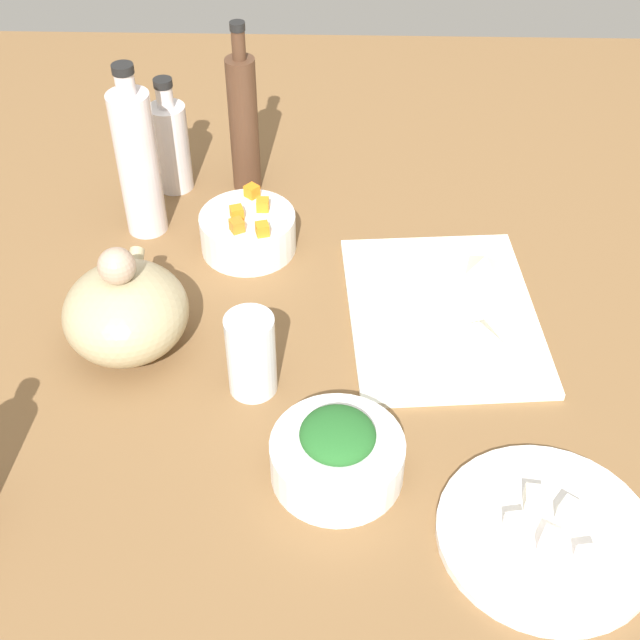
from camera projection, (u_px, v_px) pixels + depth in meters
The scene contains 24 objects.
tabletop at pixel (320, 356), 116.34cm from camera, with size 190.00×190.00×3.00cm, color brown.
cutting_board at pixel (442, 313), 119.69cm from camera, with size 32.88×25.18×1.00cm, color white.
plate_tofu at pixel (546, 534), 93.46cm from camera, with size 23.46×23.46×1.20cm, color white.
bowl_greens at pixel (337, 459), 98.44cm from camera, with size 15.16×15.16×5.24cm, color white.
bowl_carrots at pixel (248, 232), 129.25cm from camera, with size 14.08×14.08×5.82cm, color white.
teapot at pixel (127, 308), 112.16cm from camera, with size 18.24×16.02×15.67cm.
bottle_0 at pixel (171, 144), 138.09cm from camera, with size 5.82×5.82×18.98cm.
bottle_1 at pixel (138, 162), 126.97cm from camera, with size 6.08×6.08×26.90cm.
bottle_2 at pixel (244, 122), 135.46cm from camera, with size 4.53×4.53×27.74cm.
drinking_glass_0 at pixel (251, 355), 106.32cm from camera, with size 6.07×6.07×11.41cm, color white.
carrot_cube_0 at pixel (263, 205), 127.84cm from camera, with size 1.80×1.80×1.80cm, color orange.
carrot_cube_1 at pixel (237, 226), 124.05cm from camera, with size 1.80×1.80×1.80cm, color orange.
carrot_cube_2 at pixel (252, 191), 130.40cm from camera, with size 1.80×1.80×1.80cm, color orange.
carrot_cube_3 at pixel (237, 213), 126.38cm from camera, with size 1.80×1.80×1.80cm, color orange.
carrot_cube_4 at pixel (262, 229), 123.43cm from camera, with size 1.80×1.80×1.80cm, color orange.
chopped_greens_mound at pixel (338, 435), 95.64cm from camera, with size 8.60×8.42×3.05cm, color #236026.
tofu_cube_0 at pixel (589, 559), 89.29cm from camera, with size 2.20×2.20×2.20cm, color white.
tofu_cube_1 at pixel (517, 526), 92.25cm from camera, with size 2.20×2.20×2.20cm, color white.
tofu_cube_2 at pixel (570, 511), 93.58cm from camera, with size 2.20×2.20×2.20cm, color silver.
tofu_cube_3 at pixel (552, 542), 90.78cm from camera, with size 2.20×2.20×2.20cm, color white.
tofu_cube_4 at pixel (535, 498), 94.85cm from camera, with size 2.20×2.20×2.20cm, color silver.
dumpling_0 at pixel (478, 329), 114.49cm from camera, with size 5.71×5.44×2.80cm, color beige.
dumpling_1 at pixel (398, 286), 121.25cm from camera, with size 5.91×5.75×2.47cm, color beige.
dumpling_2 at pixel (485, 263), 125.07cm from camera, with size 5.16×4.72×2.41cm, color beige.
Camera 1 is at (-82.59, -2.24, 83.55)cm, focal length 49.22 mm.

